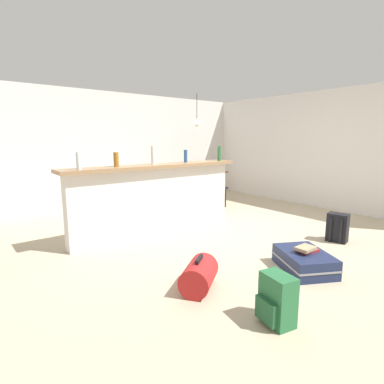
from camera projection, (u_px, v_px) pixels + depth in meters
The scene contains 18 objects.
ground_plane at pixel (217, 234), 4.96m from camera, with size 13.00×13.00×0.05m, color #BCAD8E.
wall_back at pixel (128, 149), 7.09m from camera, with size 6.60×0.10×2.50m, color silver.
wall_right at pixel (308, 150), 6.84m from camera, with size 0.10×6.00×2.50m, color silver.
partition_half_wall at pixel (157, 201), 4.83m from camera, with size 2.80×0.20×1.05m, color silver.
bar_countertop at pixel (156, 166), 4.73m from camera, with size 2.96×0.40×0.05m, color #93704C.
bottle_clear at pixel (79, 161), 3.89m from camera, with size 0.06×0.06×0.22m, color silver.
bottle_amber at pixel (116, 159), 4.34m from camera, with size 0.07×0.07×0.20m, color #9E661E.
bottle_white at pixel (153, 155), 4.74m from camera, with size 0.07×0.07×0.28m, color silver.
bottle_blue at pixel (186, 156), 5.11m from camera, with size 0.06×0.06×0.21m, color #284C89.
bottle_green at pixel (219, 154), 5.44m from camera, with size 0.06×0.06×0.26m, color #2D6B38.
dining_table at pixel (199, 175), 7.16m from camera, with size 1.10×0.80×0.74m.
dining_chair_near_partition at pixel (213, 183), 6.76m from camera, with size 0.40×0.40×0.93m.
pendant_lamp at pixel (197, 122), 6.97m from camera, with size 0.34×0.34×0.74m.
suitcase_flat_navy at pixel (304, 261), 3.52m from camera, with size 0.76×0.89×0.22m.
backpack_black at pixel (338, 228), 4.49m from camera, with size 0.29×0.31×0.42m.
backpack_green at pixel (277, 300), 2.49m from camera, with size 0.29×0.31×0.42m.
duffel_bag_red at pixel (199, 275), 3.06m from camera, with size 0.56×0.52×0.34m.
book_stack at pixel (306, 249), 3.49m from camera, with size 0.29×0.20×0.07m.
Camera 1 is at (-3.28, -3.48, 1.50)m, focal length 28.64 mm.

